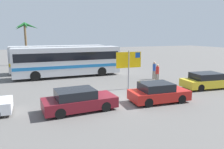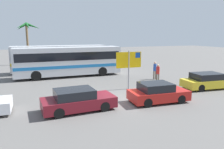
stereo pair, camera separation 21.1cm
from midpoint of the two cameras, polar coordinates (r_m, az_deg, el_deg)
The scene contains 10 objects.
ground at distance 15.27m, azimuth 1.75°, elevation -6.59°, with size 120.00×120.00×0.00m, color #605E5B.
bus_front_coach at distance 23.76m, azimuth -11.14°, elevation 3.76°, with size 11.13×2.56×3.17m.
bus_rear_coach at distance 27.14m, azimuth -13.35°, elevation 4.49°, with size 11.13×2.56×3.17m.
ferry_sign at distance 17.80m, azimuth 4.95°, elevation 3.48°, with size 2.20×0.14×3.20m.
car_yellow at distance 19.97m, azimuth 24.42°, elevation -1.57°, with size 4.69×2.25×1.32m.
car_maroon at distance 13.09m, azimuth -8.62°, elevation -6.72°, with size 4.40×2.06×1.32m.
car_red at distance 14.88m, azimuth 12.37°, elevation -4.75°, with size 4.03×2.08×1.32m.
pedestrian_by_bus at distance 20.70m, azimuth 12.31°, elevation 0.67°, with size 0.32×0.32×1.76m.
pedestrian_near_sign at distance 22.28m, azimuth 11.53°, elevation 1.45°, with size 0.32×0.32×1.80m.
palm_tree_seaside at distance 35.02m, azimuth -21.47°, elevation 10.71°, with size 3.45×3.87×6.28m.
Camera 2 is at (-5.62, -13.47, 4.48)m, focal length 34.57 mm.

